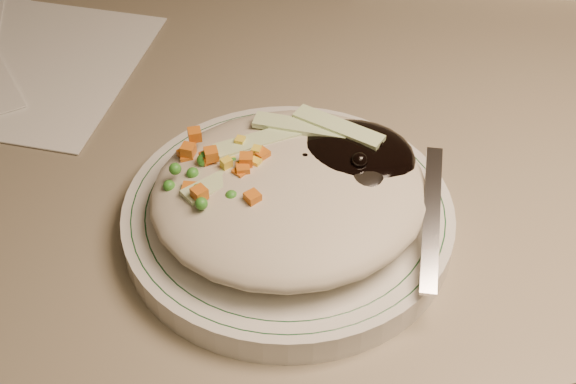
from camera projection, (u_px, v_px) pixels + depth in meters
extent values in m
cube|color=#7F735C|center=(336.00, 89.00, 0.74)|extent=(1.40, 0.70, 0.04)
cylinder|color=silver|center=(288.00, 218.00, 0.57)|extent=(0.23, 0.23, 0.02)
torus|color=#144723|center=(288.00, 208.00, 0.57)|extent=(0.22, 0.22, 0.00)
torus|color=#144723|center=(288.00, 208.00, 0.57)|extent=(0.20, 0.20, 0.00)
ellipsoid|color=#AEA68D|center=(290.00, 192.00, 0.55)|extent=(0.19, 0.18, 0.04)
ellipsoid|color=black|center=(346.00, 162.00, 0.56)|extent=(0.10, 0.09, 0.03)
ellipsoid|color=orange|center=(219.00, 183.00, 0.55)|extent=(0.08, 0.08, 0.02)
sphere|color=black|center=(305.00, 161.00, 0.55)|extent=(0.01, 0.01, 0.01)
sphere|color=black|center=(342.00, 148.00, 0.56)|extent=(0.01, 0.01, 0.01)
sphere|color=black|center=(377.00, 145.00, 0.56)|extent=(0.01, 0.01, 0.01)
sphere|color=black|center=(361.00, 141.00, 0.57)|extent=(0.01, 0.01, 0.01)
sphere|color=black|center=(359.00, 161.00, 0.54)|extent=(0.01, 0.01, 0.01)
sphere|color=black|center=(342.00, 155.00, 0.56)|extent=(0.01, 0.01, 0.01)
sphere|color=black|center=(352.00, 143.00, 0.57)|extent=(0.01, 0.01, 0.01)
cube|color=#CB6316|center=(211.00, 154.00, 0.54)|extent=(0.01, 0.01, 0.01)
cube|color=#CB6316|center=(241.00, 183.00, 0.54)|extent=(0.01, 0.01, 0.01)
cube|color=#CB6316|center=(188.00, 150.00, 0.55)|extent=(0.01, 0.01, 0.01)
cube|color=#CB6316|center=(246.00, 160.00, 0.54)|extent=(0.01, 0.01, 0.01)
cube|color=#CB6316|center=(243.00, 170.00, 0.54)|extent=(0.01, 0.01, 0.01)
cube|color=#CB6316|center=(185.00, 155.00, 0.56)|extent=(0.01, 0.01, 0.01)
cube|color=#CB6316|center=(208.00, 158.00, 0.55)|extent=(0.01, 0.01, 0.01)
cube|color=#CB6316|center=(241.00, 175.00, 0.54)|extent=(0.01, 0.01, 0.01)
cube|color=#CB6316|center=(262.00, 156.00, 0.55)|extent=(0.01, 0.01, 0.01)
cube|color=#CB6316|center=(195.00, 135.00, 0.56)|extent=(0.01, 0.01, 0.01)
cube|color=#CB6316|center=(199.00, 193.00, 0.52)|extent=(0.01, 0.01, 0.01)
cube|color=#CB6316|center=(253.00, 198.00, 0.52)|extent=(0.01, 0.01, 0.01)
cube|color=#CB6316|center=(189.00, 190.00, 0.53)|extent=(0.01, 0.01, 0.01)
cube|color=#CB6316|center=(187.00, 159.00, 0.56)|extent=(0.01, 0.01, 0.01)
sphere|color=#388C28|center=(240.00, 167.00, 0.55)|extent=(0.01, 0.01, 0.01)
sphere|color=#388C28|center=(201.00, 204.00, 0.51)|extent=(0.01, 0.01, 0.01)
sphere|color=#388C28|center=(193.00, 173.00, 0.54)|extent=(0.01, 0.01, 0.01)
sphere|color=#388C28|center=(175.00, 169.00, 0.53)|extent=(0.01, 0.01, 0.01)
sphere|color=#388C28|center=(234.00, 163.00, 0.55)|extent=(0.01, 0.01, 0.01)
sphere|color=#388C28|center=(254.00, 196.00, 0.53)|extent=(0.01, 0.01, 0.01)
sphere|color=#388C28|center=(219.00, 178.00, 0.54)|extent=(0.01, 0.01, 0.01)
sphere|color=#388C28|center=(215.00, 199.00, 0.53)|extent=(0.01, 0.01, 0.01)
sphere|color=#388C28|center=(169.00, 186.00, 0.54)|extent=(0.01, 0.01, 0.01)
sphere|color=#388C28|center=(206.00, 157.00, 0.55)|extent=(0.01, 0.01, 0.01)
sphere|color=#388C28|center=(203.00, 160.00, 0.55)|extent=(0.01, 0.01, 0.01)
sphere|color=#388C28|center=(198.00, 190.00, 0.53)|extent=(0.01, 0.01, 0.01)
sphere|color=#388C28|center=(231.00, 196.00, 0.52)|extent=(0.01, 0.01, 0.01)
sphere|color=#388C28|center=(261.00, 144.00, 0.57)|extent=(0.01, 0.01, 0.01)
cube|color=yellow|center=(232.00, 164.00, 0.55)|extent=(0.01, 0.01, 0.01)
cube|color=yellow|center=(256.00, 164.00, 0.54)|extent=(0.01, 0.01, 0.01)
cube|color=yellow|center=(216.00, 163.00, 0.55)|extent=(0.01, 0.01, 0.01)
cube|color=yellow|center=(226.00, 163.00, 0.54)|extent=(0.01, 0.01, 0.01)
cube|color=yellow|center=(220.00, 180.00, 0.54)|extent=(0.01, 0.01, 0.01)
cube|color=yellow|center=(257.00, 152.00, 0.55)|extent=(0.01, 0.01, 0.01)
cube|color=yellow|center=(240.00, 142.00, 0.56)|extent=(0.01, 0.01, 0.01)
cube|color=yellow|center=(234.00, 179.00, 0.54)|extent=(0.01, 0.01, 0.01)
cube|color=#B2D18C|center=(261.00, 140.00, 0.56)|extent=(0.07, 0.03, 0.00)
cube|color=#B2D18C|center=(301.00, 126.00, 0.57)|extent=(0.07, 0.05, 0.00)
cube|color=#B2D18C|center=(229.00, 177.00, 0.54)|extent=(0.07, 0.04, 0.00)
cube|color=#B2D18C|center=(338.00, 127.00, 0.57)|extent=(0.06, 0.06, 0.00)
cube|color=#B2D18C|center=(299.00, 184.00, 0.54)|extent=(0.07, 0.02, 0.00)
cube|color=#B2D18C|center=(313.00, 170.00, 0.55)|extent=(0.07, 0.05, 0.00)
ellipsoid|color=silver|center=(361.00, 173.00, 0.54)|extent=(0.05, 0.06, 0.01)
cube|color=silver|center=(431.00, 218.00, 0.53)|extent=(0.05, 0.11, 0.03)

